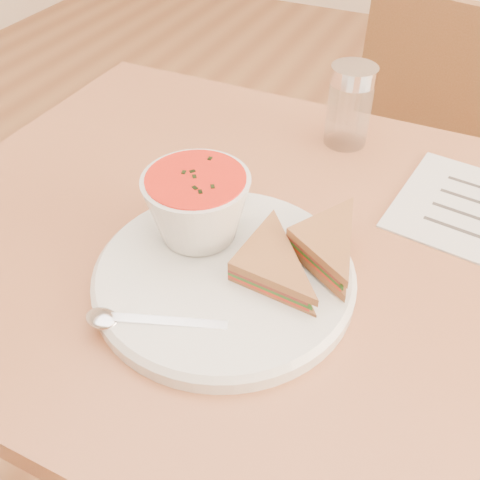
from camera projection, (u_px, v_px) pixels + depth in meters
The scene contains 8 objects.
dining_table at pixel (284, 408), 0.90m from camera, with size 1.00×0.70×0.75m, color brown, non-canonical shape.
chair_far at pixel (385, 219), 1.19m from camera, with size 0.38×0.38×0.85m, color brown, non-canonical shape.
plate at pixel (224, 276), 0.60m from camera, with size 0.29×0.29×0.02m, color silver, non-canonical shape.
soup_bowl at pixel (198, 209), 0.61m from camera, with size 0.12×0.12×0.08m, color silver, non-canonical shape.
sandwich_half_a at pixel (228, 274), 0.57m from camera, with size 0.10×0.10×0.03m, color #B3733F, non-canonical shape.
sandwich_half_b at pixel (286, 238), 0.59m from camera, with size 0.10×0.10×0.03m, color #B3733F, non-canonical shape.
spoon at pixel (154, 321), 0.53m from camera, with size 0.18×0.04×0.01m, color silver, non-canonical shape.
condiment_shaker at pixel (349, 106), 0.78m from camera, with size 0.07×0.07×0.12m, color silver, non-canonical shape.
Camera 1 is at (0.14, -0.47, 1.19)m, focal length 40.00 mm.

